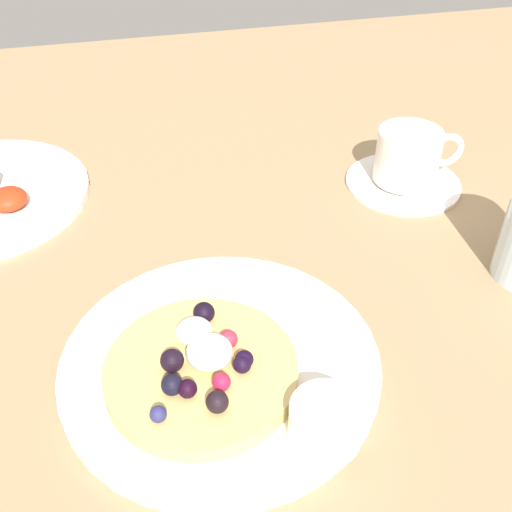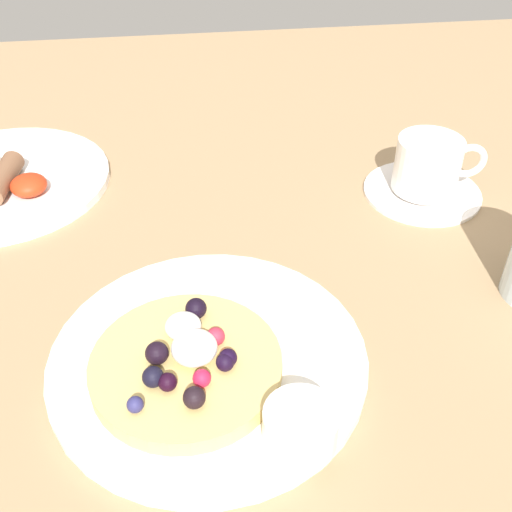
{
  "view_description": "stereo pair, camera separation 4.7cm",
  "coord_description": "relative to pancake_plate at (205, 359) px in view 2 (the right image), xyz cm",
  "views": [
    {
      "loc": [
        -5.16,
        -40.12,
        40.11
      ],
      "look_at": [
        5.19,
        3.07,
        4.0
      ],
      "focal_mm": 43.49,
      "sensor_mm": 36.0,
      "label": 1
    },
    {
      "loc": [
        -0.51,
        -40.97,
        40.11
      ],
      "look_at": [
        5.19,
        3.07,
        4.0
      ],
      "focal_mm": 43.49,
      "sensor_mm": 36.0,
      "label": 2
    }
  ],
  "objects": [
    {
      "name": "ground_plane",
      "position": [
        0.33,
        5.8,
        -2.04
      ],
      "size": [
        186.18,
        148.03,
        3.0
      ],
      "primitive_type": "cube",
      "color": "#9C7D59"
    },
    {
      "name": "breakfast_plate",
      "position": [
        -22.19,
        31.05,
        -0.03
      ],
      "size": [
        25.27,
        25.27,
        1.01
      ],
      "primitive_type": "cylinder",
      "color": "white",
      "rests_on": "ground_plane"
    },
    {
      "name": "pancake_with_berries",
      "position": [
        -1.45,
        -1.69,
        1.65
      ],
      "size": [
        15.49,
        15.49,
        3.78
      ],
      "color": "#D6B669",
      "rests_on": "pancake_plate"
    },
    {
      "name": "pancake_plate",
      "position": [
        0.0,
        0.0,
        0.0
      ],
      "size": [
        26.66,
        26.66,
        1.07
      ],
      "primitive_type": "cylinder",
      "color": "white",
      "rests_on": "ground_plane"
    },
    {
      "name": "coffee_cup",
      "position": [
        27.09,
        22.77,
        3.49
      ],
      "size": [
        10.53,
        7.41,
        6.11
      ],
      "color": "white",
      "rests_on": "coffee_saucer"
    },
    {
      "name": "syrup_ramekin",
      "position": [
        6.38,
        -9.18,
        2.18
      ],
      "size": [
        5.47,
        5.47,
        3.18
      ],
      "color": "white",
      "rests_on": "pancake_plate"
    },
    {
      "name": "coffee_saucer",
      "position": [
        26.91,
        22.78,
        -0.11
      ],
      "size": [
        13.58,
        13.58,
        0.86
      ],
      "primitive_type": "cylinder",
      "color": "white",
      "rests_on": "ground_plane"
    }
  ]
}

